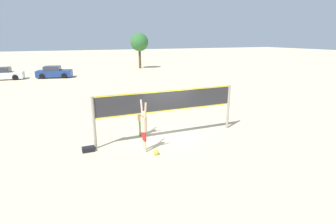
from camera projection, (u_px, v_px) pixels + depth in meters
ground_plane at (168, 137)px, 13.24m from camera, size 200.00×200.00×0.00m
volleyball_net at (168, 106)px, 12.79m from camera, size 7.26×0.14×2.40m
player_spiker at (144, 125)px, 11.26m from camera, size 0.28×0.73×2.29m
player_blocker at (140, 116)px, 13.13m from camera, size 0.28×0.69×2.00m
volleyball at (156, 152)px, 11.21m from camera, size 0.24×0.24×0.24m
gear_bag at (88, 149)px, 11.55m from camera, size 0.53×0.34×0.21m
parked_car_near at (54, 72)px, 32.72m from camera, size 4.39×2.63×1.44m
parked_car_mid at (4, 74)px, 31.11m from camera, size 4.23×2.04×1.47m
tree_left_cluster at (139, 42)px, 41.76m from camera, size 2.86×2.86×5.59m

